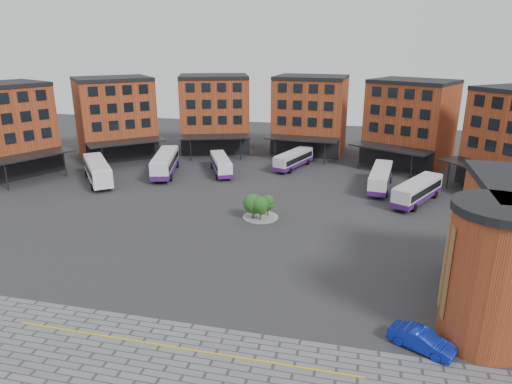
% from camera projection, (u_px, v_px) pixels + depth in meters
% --- Properties ---
extents(ground, '(160.00, 160.00, 0.00)m').
position_uv_depth(ground, '(214.00, 259.00, 45.83)').
color(ground, '#28282B').
rests_on(ground, ground).
extents(yellow_line, '(26.00, 0.15, 0.02)m').
position_uv_depth(yellow_line, '(178.00, 348.00, 32.46)').
color(yellow_line, gold).
rests_on(yellow_line, paving_zone).
extents(main_building, '(94.14, 42.48, 14.60)m').
position_uv_depth(main_building, '(257.00, 122.00, 79.89)').
color(main_building, '#973E21').
rests_on(main_building, ground).
extents(tree_island, '(4.40, 4.40, 3.21)m').
position_uv_depth(tree_island, '(258.00, 205.00, 55.42)').
color(tree_island, gray).
rests_on(tree_island, ground).
extents(bus_a, '(9.77, 11.13, 3.42)m').
position_uv_depth(bus_a, '(98.00, 170.00, 69.89)').
color(bus_a, white).
rests_on(bus_a, ground).
extents(bus_b, '(6.10, 12.75, 3.50)m').
position_uv_depth(bus_b, '(165.00, 163.00, 74.26)').
color(bus_b, white).
rests_on(bus_b, ground).
extents(bus_c, '(6.52, 10.14, 2.85)m').
position_uv_depth(bus_c, '(221.00, 164.00, 74.77)').
color(bus_c, white).
rests_on(bus_c, ground).
extents(bus_d, '(5.57, 10.47, 2.89)m').
position_uv_depth(bus_d, '(294.00, 159.00, 77.95)').
color(bus_d, silver).
rests_on(bus_d, ground).
extents(bus_e, '(3.73, 11.39, 3.15)m').
position_uv_depth(bus_e, '(380.00, 178.00, 66.84)').
color(bus_e, white).
rests_on(bus_e, ground).
extents(bus_f, '(7.37, 10.98, 3.12)m').
position_uv_depth(bus_f, '(417.00, 191.00, 61.13)').
color(bus_f, white).
rests_on(bus_f, ground).
extents(blue_car, '(4.78, 3.48, 1.50)m').
position_uv_depth(blue_car, '(421.00, 340.00, 32.15)').
color(blue_car, '#0B1E9B').
rests_on(blue_car, ground).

